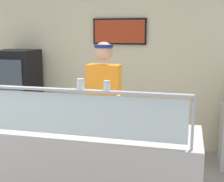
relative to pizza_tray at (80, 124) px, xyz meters
The scene contains 9 objects.
shop_rear_unit 2.16m from the pizza_tray, 85.08° to the left, with size 6.38×0.13×2.70m.
serving_counter 0.53m from the pizza_tray, 20.73° to the right, with size 1.98×0.76×0.95m, color #BCB7B2.
sneeze_guard 0.51m from the pizza_tray, 64.61° to the right, with size 1.81×0.06×0.45m.
pizza_tray is the anchor object (origin of this frame).
pizza_server 0.05m from the pizza_tray, 25.20° to the right, with size 0.07×0.28×0.01m, color #ADAFB7.
parmesan_shaker 0.63m from the pizza_tray, 68.80° to the right, with size 0.06×0.06×0.09m.
pepper_flake_shaker 0.72m from the pizza_tray, 45.76° to the right, with size 0.06×0.06×0.08m.
worker_figure 0.63m from the pizza_tray, 83.10° to the left, with size 0.41×0.50×1.76m.
drink_fridge 2.37m from the pizza_tray, 135.15° to the left, with size 0.62×0.60×1.58m.
Camera 1 is at (1.83, -2.36, 1.88)m, focal length 49.85 mm.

